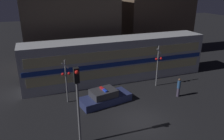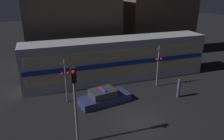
% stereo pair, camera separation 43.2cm
% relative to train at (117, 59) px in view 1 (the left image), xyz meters
% --- Properties ---
extents(ground_plane, '(120.00, 120.00, 0.00)m').
position_rel_train_xyz_m(ground_plane, '(-1.32, -8.17, -2.25)').
color(ground_plane, black).
extents(train, '(19.40, 2.95, 4.49)m').
position_rel_train_xyz_m(train, '(0.00, 0.00, 0.00)').
color(train, '#B7BABF').
rests_on(train, ground_plane).
extents(police_car, '(4.67, 2.55, 1.37)m').
position_rel_train_xyz_m(police_car, '(-2.95, -4.57, -1.74)').
color(police_car, navy).
rests_on(police_car, ground_plane).
extents(pedestrian, '(0.30, 0.30, 1.77)m').
position_rel_train_xyz_m(pedestrian, '(3.69, -5.78, -1.33)').
color(pedestrian, '#3F384C').
rests_on(pedestrian, ground_plane).
extents(crossing_signal_near, '(0.75, 0.30, 4.16)m').
position_rel_train_xyz_m(crossing_signal_near, '(3.05, -3.07, 0.13)').
color(crossing_signal_near, slate).
rests_on(crossing_signal_near, ground_plane).
extents(crossing_signal_far, '(0.75, 0.30, 3.85)m').
position_rel_train_xyz_m(crossing_signal_far, '(-5.95, -3.41, -0.03)').
color(crossing_signal_far, slate).
rests_on(crossing_signal_far, ground_plane).
extents(traffic_light_corner, '(0.30, 0.46, 5.16)m').
position_rel_train_xyz_m(traffic_light_corner, '(-6.11, -9.12, 1.25)').
color(traffic_light_corner, slate).
rests_on(traffic_light_corner, ground_plane).
extents(building_left, '(11.36, 6.36, 9.36)m').
position_rel_train_xyz_m(building_left, '(-3.50, 7.40, 2.43)').
color(building_left, brown).
rests_on(building_left, ground_plane).
extents(building_center, '(9.86, 4.69, 10.73)m').
position_rel_train_xyz_m(building_center, '(9.32, 7.78, 3.12)').
color(building_center, brown).
rests_on(building_center, ground_plane).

